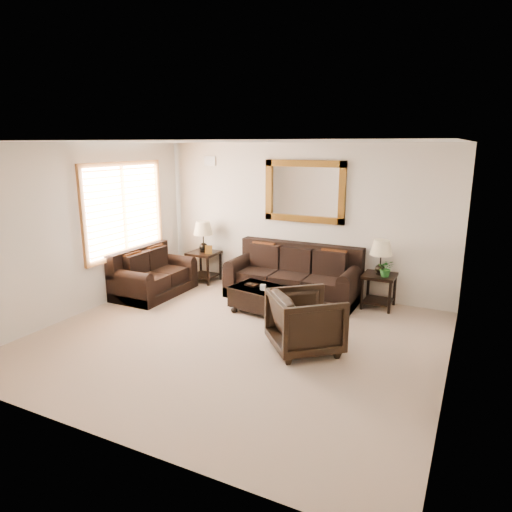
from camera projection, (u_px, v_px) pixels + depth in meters
The scene contains 11 objects.
room at pixel (234, 246), 6.10m from camera, with size 5.51×5.01×2.71m.
window at pixel (124, 210), 7.99m from camera, with size 0.07×1.96×1.66m.
mirror at pixel (304, 192), 8.10m from camera, with size 1.50×0.06×1.10m.
air_vent at pixel (210, 161), 8.83m from camera, with size 0.25×0.02×0.18m, color #999999.
sofa at pixel (294, 279), 8.09m from camera, with size 2.29×0.99×0.94m.
loveseat at pixel (152, 277), 8.31m from camera, with size 0.89×1.50×0.84m.
end_table_left at pixel (203, 243), 8.95m from camera, with size 0.55×0.55×1.21m.
end_table_right at pixel (380, 264), 7.50m from camera, with size 0.52×0.52×1.15m.
coffee_table at pixel (268, 298), 7.35m from camera, with size 1.30×0.86×0.51m.
armchair at pixel (305, 319), 5.98m from camera, with size 0.85×0.80×0.88m, color black.
potted_plant at pixel (386, 270), 7.38m from camera, with size 0.26×0.29×0.22m, color #225C1F.
Camera 1 is at (2.90, -5.21, 2.67)m, focal length 32.00 mm.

